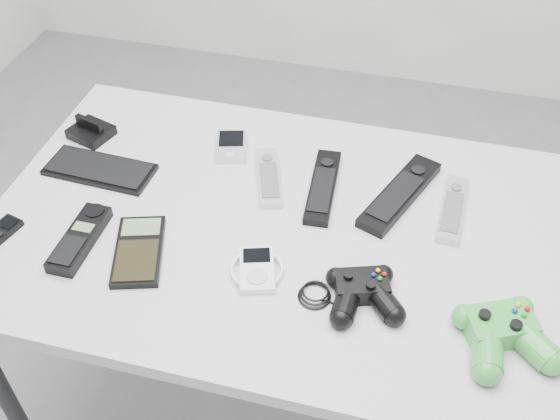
% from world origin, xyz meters
% --- Properties ---
extents(floor, '(3.50, 3.50, 0.00)m').
position_xyz_m(floor, '(0.00, 0.00, 0.00)').
color(floor, slate).
rests_on(floor, ground).
extents(desk, '(1.15, 0.74, 0.77)m').
position_xyz_m(desk, '(-0.01, -0.08, 0.70)').
color(desk, '#9A9B9D').
rests_on(desk, floor).
extents(pda_keyboard, '(0.24, 0.11, 0.01)m').
position_xyz_m(pda_keyboard, '(-0.42, -0.02, 0.77)').
color(pda_keyboard, black).
rests_on(pda_keyboard, desk).
extents(dock_bracket, '(0.11, 0.10, 0.05)m').
position_xyz_m(dock_bracket, '(-0.50, 0.09, 0.79)').
color(dock_bracket, black).
rests_on(dock_bracket, desk).
extents(pda, '(0.09, 0.12, 0.02)m').
position_xyz_m(pda, '(-0.18, 0.12, 0.78)').
color(pda, silver).
rests_on(pda, desk).
extents(remote_silver_a, '(0.10, 0.18, 0.02)m').
position_xyz_m(remote_silver_a, '(-0.07, 0.04, 0.78)').
color(remote_silver_a, silver).
rests_on(remote_silver_a, desk).
extents(remote_black_a, '(0.07, 0.22, 0.02)m').
position_xyz_m(remote_black_a, '(0.05, 0.04, 0.78)').
color(remote_black_a, black).
rests_on(remote_black_a, desk).
extents(remote_black_b, '(0.15, 0.26, 0.02)m').
position_xyz_m(remote_black_b, '(0.21, 0.06, 0.78)').
color(remote_black_b, black).
rests_on(remote_black_b, desk).
extents(remote_silver_b, '(0.05, 0.19, 0.02)m').
position_xyz_m(remote_silver_b, '(0.32, 0.04, 0.78)').
color(remote_silver_b, '#AEB0B5').
rests_on(remote_silver_b, desk).
extents(cordless_handset, '(0.05, 0.17, 0.03)m').
position_xyz_m(cordless_handset, '(-0.37, -0.22, 0.78)').
color(cordless_handset, black).
rests_on(cordless_handset, desk).
extents(calculator, '(0.13, 0.19, 0.02)m').
position_xyz_m(calculator, '(-0.25, -0.22, 0.78)').
color(calculator, black).
rests_on(calculator, desk).
extents(mp3_player, '(0.12, 0.13, 0.02)m').
position_xyz_m(mp3_player, '(-0.02, -0.21, 0.78)').
color(mp3_player, silver).
rests_on(mp3_player, desk).
extents(controller_black, '(0.26, 0.20, 0.04)m').
position_xyz_m(controller_black, '(0.18, -0.22, 0.79)').
color(controller_black, black).
rests_on(controller_black, desk).
extents(controller_green, '(0.21, 0.21, 0.05)m').
position_xyz_m(controller_green, '(0.41, -0.25, 0.79)').
color(controller_green, '#227D2D').
rests_on(controller_green, desk).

